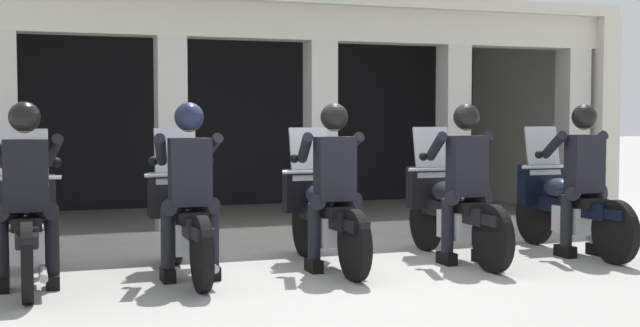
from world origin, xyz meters
name	(u,v)px	position (x,y,z in m)	size (l,w,h in m)	color
ground_plane	(248,228)	(0.00, 3.00, 0.00)	(80.00, 80.00, 0.00)	#999993
station_building	(215,85)	(-0.12, 4.45, 1.91)	(10.67, 3.98, 3.01)	black
kerb_strip	(259,233)	(-0.12, 2.01, 0.06)	(10.17, 0.24, 0.12)	#B7B5AD
motorcycle_far_left	(27,227)	(-2.74, 0.04, 0.50)	(0.62, 2.04, 1.35)	black
police_officer_far_left	(26,179)	(-2.74, -0.25, 0.94)	(0.63, 0.61, 1.58)	black
motorcycle_left	(184,221)	(-1.37, 0.01, 0.50)	(0.62, 2.04, 1.35)	black
police_officer_left	(189,175)	(-1.37, -0.28, 0.94)	(0.63, 0.61, 1.58)	black
motorcycle_center	(324,215)	(0.00, 0.02, 0.50)	(0.62, 2.04, 1.35)	black
police_officer_center	(334,172)	(0.00, -0.26, 0.94)	(0.63, 0.61, 1.58)	black
motorcycle_right	(451,210)	(1.37, -0.03, 0.50)	(0.62, 2.04, 1.35)	black
police_officer_right	(465,169)	(1.37, -0.31, 0.94)	(0.63, 0.61, 1.58)	black
motorcycle_far_right	(566,206)	(2.74, -0.04, 0.50)	(0.62, 2.04, 1.35)	black
police_officer_far_right	(583,167)	(2.74, -0.33, 0.94)	(0.63, 0.61, 1.58)	black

